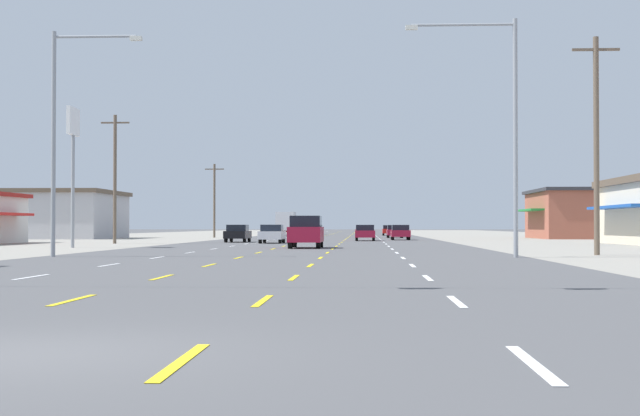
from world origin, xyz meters
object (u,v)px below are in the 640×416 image
object	(u,v)px
sedan_inner_right_midfar	(365,233)
sedan_far_right_distant_b	(389,230)
suv_center_turn_nearest	(306,231)
sedan_inner_left_near	(272,234)
sedan_far_right_farther	(395,231)
pole_sign_left_row_1	(73,142)
sedan_far_right_far	(400,232)
sedan_far_left_mid	(238,233)
box_truck_far_left_distant_a	(286,222)
streetlight_left_row_0	(62,127)
streetlight_right_row_0	(504,118)
sedan_inner_right_farthest	(363,231)
sedan_inner_left_distant_c	(317,230)

from	to	relation	value
sedan_inner_right_midfar	sedan_far_right_distant_b	world-z (taller)	same
suv_center_turn_nearest	sedan_inner_left_near	size ratio (longest dim) A/B	1.09
sedan_far_right_distant_b	sedan_far_right_farther	bearing A→B (deg)	-89.97
sedan_inner_right_midfar	pole_sign_left_row_1	world-z (taller)	pole_sign_left_row_1
sedan_inner_right_midfar	sedan_far_right_far	bearing A→B (deg)	56.67
sedan_inner_left_near	sedan_inner_right_midfar	xyz separation A→B (m)	(7.36, 12.03, 0.00)
sedan_far_left_mid	box_truck_far_left_distant_a	size ratio (longest dim) A/B	0.62
streetlight_left_row_0	streetlight_right_row_0	world-z (taller)	streetlight_right_row_0
sedan_far_left_mid	sedan_far_right_far	bearing A→B (deg)	42.56
sedan_inner_right_farthest	box_truck_far_left_distant_a	bearing A→B (deg)	124.92
sedan_far_right_farther	streetlight_right_row_0	bearing A→B (deg)	-87.79
streetlight_right_row_0	sedan_inner_right_farthest	bearing A→B (deg)	94.98
sedan_inner_left_near	sedan_far_left_mid	bearing A→B (deg)	127.68
pole_sign_left_row_1	sedan_far_left_mid	bearing A→B (deg)	69.05
sedan_inner_right_farthest	streetlight_left_row_0	size ratio (longest dim) A/B	0.45
sedan_inner_left_near	sedan_inner_left_distant_c	world-z (taller)	same
sedan_inner_right_midfar	sedan_far_right_distant_b	distance (m)	45.62
suv_center_turn_nearest	streetlight_left_row_0	size ratio (longest dim) A/B	0.49
sedan_far_right_far	sedan_inner_left_distant_c	world-z (taller)	same
sedan_inner_left_near	streetlight_right_row_0	bearing A→B (deg)	-67.71
sedan_far_right_far	sedan_far_right_distant_b	world-z (taller)	same
sedan_far_left_mid	pole_sign_left_row_1	bearing A→B (deg)	-110.95
sedan_inner_left_near	sedan_inner_right_midfar	size ratio (longest dim) A/B	1.00
box_truck_far_left_distant_a	sedan_inner_left_distant_c	distance (m)	11.81
sedan_far_left_mid	pole_sign_left_row_1	size ratio (longest dim) A/B	0.51
box_truck_far_left_distant_a	pole_sign_left_row_1	bearing A→B (deg)	-96.30
sedan_inner_right_midfar	box_truck_far_left_distant_a	world-z (taller)	box_truck_far_left_distant_a
sedan_inner_right_farthest	sedan_inner_left_distant_c	size ratio (longest dim) A/B	1.00
sedan_inner_right_farthest	sedan_far_right_distant_b	distance (m)	19.42
sedan_inner_left_near	sedan_far_right_far	world-z (taller)	same
suv_center_turn_nearest	sedan_inner_left_distant_c	bearing A→B (deg)	92.46
sedan_far_right_distant_b	sedan_inner_left_distant_c	xyz separation A→B (m)	(-10.54, 7.11, 0.00)
sedan_far_right_distant_b	pole_sign_left_row_1	bearing A→B (deg)	-106.53
box_truck_far_left_distant_a	pole_sign_left_row_1	world-z (taller)	pole_sign_left_row_1
sedan_far_right_farther	sedan_inner_left_distant_c	bearing A→B (deg)	108.37
sedan_inner_right_farthest	sedan_far_right_farther	bearing A→B (deg)	-56.80
sedan_far_left_mid	sedan_inner_right_farthest	xyz separation A→B (m)	(10.43, 34.15, 0.00)
streetlight_left_row_0	sedan_far_right_farther	bearing A→B (deg)	75.50
suv_center_turn_nearest	sedan_far_left_mid	distance (m)	21.34
box_truck_far_left_distant_a	sedan_far_right_distant_b	world-z (taller)	box_truck_far_left_distant_a
sedan_far_right_farther	box_truck_far_left_distant_a	distance (m)	24.95
streetlight_right_row_0	box_truck_far_left_distant_a	bearing A→B (deg)	100.96
sedan_inner_left_near	streetlight_left_row_0	distance (m)	33.36
sedan_inner_right_midfar	box_truck_far_left_distant_a	xyz separation A→B (m)	(-10.69, 41.39, 1.08)
box_truck_far_left_distant_a	streetlight_right_row_0	size ratio (longest dim) A/B	0.69
suv_center_turn_nearest	streetlight_right_row_0	size ratio (longest dim) A/B	0.47
sedan_inner_left_near	streetlight_right_row_0	xyz separation A→B (m)	(13.29, -32.41, 5.29)
streetlight_left_row_0	sedan_far_left_mid	bearing A→B (deg)	85.64
sedan_inner_right_farthest	streetlight_left_row_0	world-z (taller)	streetlight_left_row_0
sedan_far_right_far	pole_sign_left_row_1	world-z (taller)	pole_sign_left_row_1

